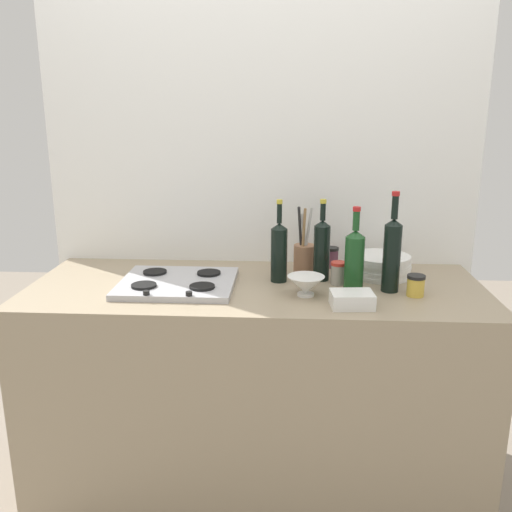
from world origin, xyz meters
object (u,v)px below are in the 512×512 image
at_px(stovetop_hob, 178,283).
at_px(condiment_jar_spare, 338,273).
at_px(mixing_bowl, 306,285).
at_px(condiment_jar_rear, 332,257).
at_px(butter_dish, 352,300).
at_px(utensil_crock, 304,257).
at_px(wine_bottle_mid_right, 322,249).
at_px(wine_bottle_leftmost, 279,251).
at_px(condiment_jar_front, 416,285).
at_px(wine_bottle_rightmost, 354,259).
at_px(plate_stack, 381,266).
at_px(wine_bottle_mid_left, 392,253).

bearing_deg(stovetop_hob, condiment_jar_spare, 5.73).
xyz_separation_m(mixing_bowl, condiment_jar_rear, (0.12, 0.39, 0.00)).
bearing_deg(butter_dish, utensil_crock, 112.13).
distance_m(wine_bottle_mid_right, utensil_crock, 0.12).
height_order(wine_bottle_leftmost, condiment_jar_front, wine_bottle_leftmost).
bearing_deg(mixing_bowl, wine_bottle_mid_right, 71.53).
xyz_separation_m(wine_bottle_rightmost, utensil_crock, (-0.18, 0.20, -0.05)).
bearing_deg(utensil_crock, condiment_jar_front, -32.29).
bearing_deg(wine_bottle_mid_right, condiment_jar_front, -27.50).
bearing_deg(butter_dish, plate_stack, 67.05).
height_order(wine_bottle_mid_right, condiment_jar_rear, wine_bottle_mid_right).
xyz_separation_m(wine_bottle_mid_right, condiment_jar_front, (0.34, -0.18, -0.09)).
relative_size(wine_bottle_mid_left, wine_bottle_rightmost, 1.18).
distance_m(wine_bottle_mid_left, butter_dish, 0.28).
distance_m(wine_bottle_leftmost, wine_bottle_mid_left, 0.44).
bearing_deg(butter_dish, condiment_jar_spare, 96.09).
xyz_separation_m(wine_bottle_mid_left, mixing_bowl, (-0.32, -0.07, -0.11)).
bearing_deg(condiment_jar_spare, mixing_bowl, -131.89).
bearing_deg(wine_bottle_rightmost, wine_bottle_mid_left, -2.29).
bearing_deg(mixing_bowl, utensil_crock, 89.93).
relative_size(stovetop_hob, mixing_bowl, 3.19).
xyz_separation_m(plate_stack, butter_dish, (-0.16, -0.38, -0.02)).
height_order(stovetop_hob, butter_dish, butter_dish).
relative_size(condiment_jar_rear, condiment_jar_spare, 0.99).
distance_m(wine_bottle_mid_left, mixing_bowl, 0.35).
distance_m(wine_bottle_mid_left, wine_bottle_mid_right, 0.29).
bearing_deg(condiment_jar_spare, condiment_jar_front, -24.09).
xyz_separation_m(mixing_bowl, condiment_jar_spare, (0.13, 0.15, 0.00)).
relative_size(butter_dish, condiment_jar_front, 1.85).
bearing_deg(wine_bottle_mid_left, utensil_crock, 147.34).
distance_m(condiment_jar_rear, condiment_jar_spare, 0.24).
xyz_separation_m(wine_bottle_mid_right, condiment_jar_spare, (0.06, -0.05, -0.08)).
bearing_deg(mixing_bowl, butter_dish, -34.53).
relative_size(wine_bottle_mid_right, utensil_crock, 1.14).
bearing_deg(wine_bottle_mid_right, utensil_crock, 129.79).
bearing_deg(butter_dish, condiment_jar_rear, 94.21).
xyz_separation_m(stovetop_hob, wine_bottle_mid_left, (0.83, -0.01, 0.14)).
distance_m(plate_stack, condiment_jar_front, 0.26).
xyz_separation_m(wine_bottle_leftmost, butter_dish, (0.26, -0.28, -0.10)).
distance_m(stovetop_hob, wine_bottle_mid_right, 0.59).
bearing_deg(plate_stack, wine_bottle_mid_right, -165.62).
xyz_separation_m(stovetop_hob, mixing_bowl, (0.50, -0.08, 0.03)).
relative_size(wine_bottle_mid_right, butter_dish, 2.24).
distance_m(wine_bottle_mid_right, condiment_jar_rear, 0.21).
distance_m(butter_dish, utensil_crock, 0.43).
bearing_deg(wine_bottle_leftmost, butter_dish, -46.78).
bearing_deg(mixing_bowl, condiment_jar_spare, 48.11).
bearing_deg(butter_dish, stovetop_hob, 163.69).
xyz_separation_m(wine_bottle_mid_left, wine_bottle_mid_right, (-0.26, 0.13, -0.02)).
bearing_deg(wine_bottle_leftmost, condiment_jar_front, -16.06).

